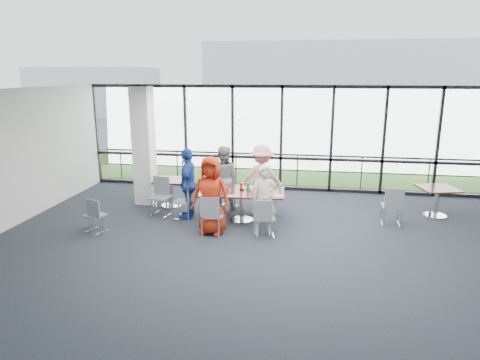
% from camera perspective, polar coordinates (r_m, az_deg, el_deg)
% --- Properties ---
extents(floor, '(12.00, 10.00, 0.02)m').
position_cam_1_polar(floor, '(8.73, 3.00, -9.92)').
color(floor, '#20262F').
rests_on(floor, ground).
extents(ceiling, '(12.00, 10.00, 0.04)m').
position_cam_1_polar(ceiling, '(7.98, 3.30, 11.63)').
color(ceiling, white).
rests_on(ceiling, ground).
extents(wall_front, '(12.00, 0.10, 3.20)m').
position_cam_1_polar(wall_front, '(3.61, -5.94, -18.49)').
color(wall_front, silver).
rests_on(wall_front, ground).
extents(curtain_wall_back, '(12.00, 0.10, 3.20)m').
position_cam_1_polar(curtain_wall_back, '(13.10, 5.52, 5.52)').
color(curtain_wall_back, white).
rests_on(curtain_wall_back, ground).
extents(structural_column, '(0.50, 0.50, 3.20)m').
position_cam_1_polar(structural_column, '(11.95, -12.70, 4.42)').
color(structural_column, white).
rests_on(structural_column, ground).
extents(apron, '(80.00, 70.00, 0.02)m').
position_cam_1_polar(apron, '(18.30, 6.47, 2.79)').
color(apron, gray).
rests_on(apron, ground).
extents(grass_strip, '(80.00, 5.00, 0.01)m').
position_cam_1_polar(grass_strip, '(16.34, 6.10, 1.54)').
color(grass_strip, '#2C5A21').
rests_on(grass_strip, ground).
extents(hangar_main, '(24.00, 10.00, 6.00)m').
position_cam_1_polar(hangar_main, '(40.06, 14.15, 12.92)').
color(hangar_main, silver).
rests_on(hangar_main, ground).
extents(hangar_aux, '(10.00, 6.00, 4.00)m').
position_cam_1_polar(hangar_aux, '(40.60, -18.77, 11.20)').
color(hangar_aux, silver).
rests_on(hangar_aux, ground).
extents(guard_rail, '(12.00, 0.06, 0.06)m').
position_cam_1_polar(guard_rail, '(13.89, 5.58, 1.39)').
color(guard_rail, '#2D2D33').
rests_on(guard_rail, ground).
extents(main_table, '(2.10, 1.23, 0.75)m').
position_cam_1_polar(main_table, '(10.42, 0.27, -2.08)').
color(main_table, '#3A0F0D').
rests_on(main_table, ground).
extents(side_table_left, '(0.92, 0.92, 0.75)m').
position_cam_1_polar(side_table_left, '(11.70, -9.22, -0.48)').
color(side_table_left, '#3A0F0D').
rests_on(side_table_left, ground).
extents(side_table_right, '(1.06, 1.06, 0.75)m').
position_cam_1_polar(side_table_right, '(11.82, 24.85, -1.47)').
color(side_table_right, '#3A0F0D').
rests_on(side_table_right, ground).
extents(diner_near_left, '(0.92, 0.64, 1.77)m').
position_cam_1_polar(diner_near_left, '(9.54, -3.87, -2.08)').
color(diner_near_left, '#AE230E').
rests_on(diner_near_left, ground).
extents(diner_near_right, '(0.63, 0.50, 1.59)m').
position_cam_1_polar(diner_near_right, '(9.50, 3.26, -2.73)').
color(diner_near_right, silver).
rests_on(diner_near_right, ground).
extents(diner_far_left, '(0.86, 0.57, 1.70)m').
position_cam_1_polar(diner_far_left, '(11.29, -2.32, 0.29)').
color(diner_far_left, gray).
rests_on(diner_far_left, ground).
extents(diner_far_right, '(1.16, 0.64, 1.75)m').
position_cam_1_polar(diner_far_right, '(11.17, 2.92, 0.27)').
color(diner_far_right, pink).
rests_on(diner_far_right, ground).
extents(diner_end, '(0.63, 1.07, 1.77)m').
position_cam_1_polar(diner_end, '(10.63, -6.93, -0.47)').
color(diner_end, '#203F96').
rests_on(diner_end, ground).
extents(chair_main_nl, '(0.50, 0.50, 0.89)m').
position_cam_1_polar(chair_main_nl, '(9.62, -3.55, -4.72)').
color(chair_main_nl, gray).
rests_on(chair_main_nl, ground).
extents(chair_main_nr, '(0.49, 0.49, 0.86)m').
position_cam_1_polar(chair_main_nr, '(9.49, 3.39, -5.05)').
color(chair_main_nr, gray).
rests_on(chair_main_nr, ground).
extents(chair_main_fl, '(0.52, 0.52, 0.90)m').
position_cam_1_polar(chair_main_fl, '(11.49, -1.61, -1.49)').
color(chair_main_fl, gray).
rests_on(chair_main_fl, ground).
extents(chair_main_fr, '(0.49, 0.49, 0.82)m').
position_cam_1_polar(chair_main_fr, '(11.44, 3.54, -1.80)').
color(chair_main_fr, gray).
rests_on(chair_main_fr, ground).
extents(chair_main_end, '(0.46, 0.46, 0.87)m').
position_cam_1_polar(chair_main_end, '(10.73, -7.59, -2.86)').
color(chair_main_end, gray).
rests_on(chair_main_end, ground).
extents(chair_spare_la, '(0.50, 0.50, 0.80)m').
position_cam_1_polar(chair_spare_la, '(10.27, -18.75, -4.49)').
color(chair_spare_la, gray).
rests_on(chair_spare_la, ground).
extents(chair_spare_lb, '(0.53, 0.53, 0.94)m').
position_cam_1_polar(chair_spare_lb, '(11.03, -10.54, -2.30)').
color(chair_spare_lb, gray).
rests_on(chair_spare_lb, ground).
extents(chair_spare_r, '(0.46, 0.46, 0.92)m').
position_cam_1_polar(chair_spare_r, '(10.80, 19.57, -3.31)').
color(chair_spare_r, gray).
rests_on(chair_spare_r, ground).
extents(plate_nl, '(0.26, 0.26, 0.01)m').
position_cam_1_polar(plate_nl, '(10.14, -3.36, -1.86)').
color(plate_nl, white).
rests_on(plate_nl, main_table).
extents(plate_nr, '(0.25, 0.25, 0.01)m').
position_cam_1_polar(plate_nr, '(10.05, 3.74, -2.01)').
color(plate_nr, white).
rests_on(plate_nr, main_table).
extents(plate_fl, '(0.26, 0.26, 0.01)m').
position_cam_1_polar(plate_fl, '(10.76, -2.54, -0.90)').
color(plate_fl, white).
rests_on(plate_fl, main_table).
extents(plate_fr, '(0.28, 0.28, 0.01)m').
position_cam_1_polar(plate_fr, '(10.70, 3.16, -1.00)').
color(plate_fr, white).
rests_on(plate_fr, main_table).
extents(plate_end, '(0.27, 0.27, 0.01)m').
position_cam_1_polar(plate_end, '(10.51, -4.46, -1.30)').
color(plate_end, white).
rests_on(plate_end, main_table).
extents(tumbler_a, '(0.07, 0.07, 0.14)m').
position_cam_1_polar(tumbler_a, '(10.21, -1.34, -1.36)').
color(tumbler_a, white).
rests_on(tumbler_a, main_table).
extents(tumbler_b, '(0.07, 0.07, 0.14)m').
position_cam_1_polar(tumbler_b, '(10.16, 1.95, -1.43)').
color(tumbler_b, white).
rests_on(tumbler_b, main_table).
extents(tumbler_c, '(0.07, 0.07, 0.14)m').
position_cam_1_polar(tumbler_c, '(10.67, 0.90, -0.68)').
color(tumbler_c, white).
rests_on(tumbler_c, main_table).
extents(tumbler_d, '(0.08, 0.08, 0.15)m').
position_cam_1_polar(tumbler_d, '(10.32, -3.52, -1.18)').
color(tumbler_d, white).
rests_on(tumbler_d, main_table).
extents(menu_a, '(0.31, 0.25, 0.00)m').
position_cam_1_polar(menu_a, '(9.97, -1.12, -2.13)').
color(menu_a, beige).
rests_on(menu_a, main_table).
extents(menu_b, '(0.38, 0.36, 0.00)m').
position_cam_1_polar(menu_b, '(10.05, 5.00, -2.05)').
color(menu_b, beige).
rests_on(menu_b, main_table).
extents(menu_c, '(0.34, 0.29, 0.00)m').
position_cam_1_polar(menu_c, '(10.72, 1.07, -0.98)').
color(menu_c, beige).
rests_on(menu_c, main_table).
extents(condiment_caddy, '(0.10, 0.07, 0.04)m').
position_cam_1_polar(condiment_caddy, '(10.45, 0.25, -1.27)').
color(condiment_caddy, black).
rests_on(condiment_caddy, main_table).
extents(ketchup_bottle, '(0.06, 0.06, 0.18)m').
position_cam_1_polar(ketchup_bottle, '(10.45, 0.15, -0.88)').
color(ketchup_bottle, '#9E1100').
rests_on(ketchup_bottle, main_table).
extents(green_bottle, '(0.05, 0.05, 0.20)m').
position_cam_1_polar(green_bottle, '(10.41, 1.07, -0.88)').
color(green_bottle, '#1F6638').
rests_on(green_bottle, main_table).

